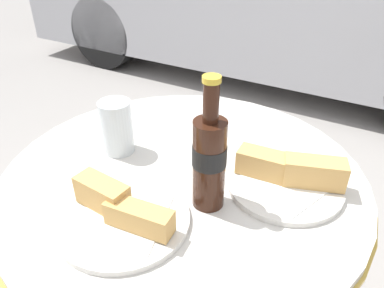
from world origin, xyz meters
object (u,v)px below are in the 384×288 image
drinking_glass (117,129)px  lunch_plate_near (288,177)px  cola_bottle_left (209,159)px  lunch_plate_far (121,214)px  bistro_table (184,212)px

drinking_glass → lunch_plate_near: (0.38, 0.06, -0.04)m
drinking_glass → lunch_plate_near: drinking_glass is taller
cola_bottle_left → lunch_plate_far: bearing=-132.5°
bistro_table → cola_bottle_left: cola_bottle_left is taller
bistro_table → drinking_glass: size_ratio=6.34×
drinking_glass → lunch_plate_near: 0.39m
cola_bottle_left → drinking_glass: size_ratio=2.09×
bistro_table → cola_bottle_left: size_ratio=3.04×
drinking_glass → lunch_plate_near: bearing=9.5°
cola_bottle_left → lunch_plate_near: 0.19m
bistro_table → drinking_glass: drinking_glass is taller
lunch_plate_near → cola_bottle_left: bearing=-133.0°
drinking_glass → lunch_plate_far: 0.24m
bistro_table → lunch_plate_near: (0.21, 0.06, 0.14)m
bistro_table → lunch_plate_far: (-0.02, -0.18, 0.14)m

